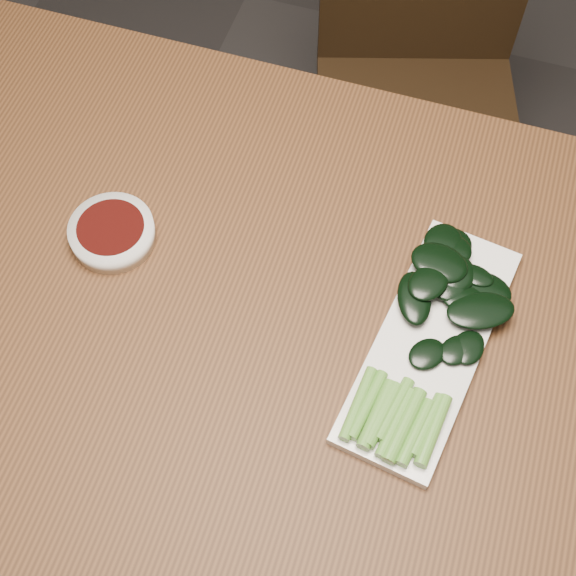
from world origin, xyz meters
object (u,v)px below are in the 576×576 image
(chair_far, at_px, (419,78))
(table, at_px, (290,359))
(gai_lan, at_px, (436,321))
(sauce_bowl, at_px, (112,233))
(serving_plate, at_px, (430,344))

(chair_far, bearing_deg, table, -109.43)
(gai_lan, bearing_deg, sauce_bowl, 179.70)
(table, relative_size, sauce_bowl, 13.32)
(serving_plate, height_order, gai_lan, gai_lan)
(table, xyz_separation_m, gai_lan, (0.16, 0.06, 0.10))
(sauce_bowl, xyz_separation_m, serving_plate, (0.41, -0.02, -0.01))
(chair_far, height_order, serving_plate, chair_far)
(serving_plate, bearing_deg, gai_lan, 91.67)
(table, height_order, gai_lan, gai_lan)
(chair_far, distance_m, sauce_bowl, 0.75)
(table, bearing_deg, sauce_bowl, 166.76)
(chair_far, height_order, gai_lan, chair_far)
(chair_far, bearing_deg, sauce_bowl, -130.68)
(gai_lan, bearing_deg, serving_plate, -88.33)
(table, xyz_separation_m, serving_plate, (0.16, 0.03, 0.08))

